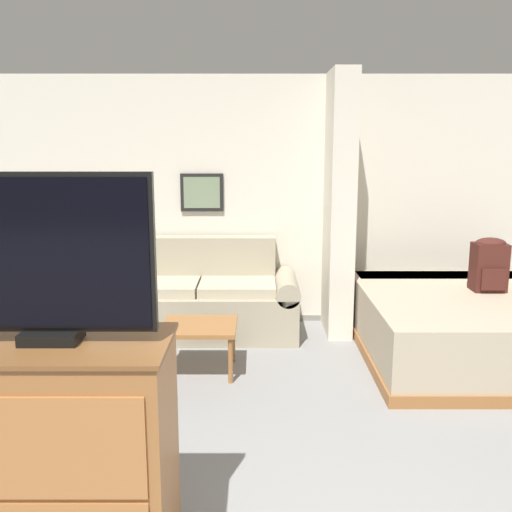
# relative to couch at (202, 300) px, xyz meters

# --- Properties ---
(wall_back) EXTENTS (6.55, 0.16, 2.60)m
(wall_back) POSITION_rel_couch_xyz_m (0.91, 0.48, 0.95)
(wall_back) COLOR silver
(wall_back) RESTS_ON ground_plane
(wall_partition_pillar) EXTENTS (0.24, 0.68, 2.60)m
(wall_partition_pillar) POSITION_rel_couch_xyz_m (1.40, 0.08, 0.96)
(wall_partition_pillar) COLOR silver
(wall_partition_pillar) RESTS_ON ground_plane
(couch) EXTENTS (1.98, 0.84, 0.95)m
(couch) POSITION_rel_couch_xyz_m (0.00, 0.00, 0.00)
(couch) COLOR tan
(couch) RESTS_ON ground_plane
(coffee_table) EXTENTS (0.62, 0.55, 0.42)m
(coffee_table) POSITION_rel_couch_xyz_m (0.09, -1.01, 0.02)
(coffee_table) COLOR #996033
(coffee_table) RESTS_ON ground_plane
(side_table) EXTENTS (0.41, 0.41, 0.54)m
(side_table) POSITION_rel_couch_xyz_m (-1.15, 0.04, 0.10)
(side_table) COLOR #996033
(side_table) RESTS_ON ground_plane
(table_lamp) EXTENTS (0.34, 0.34, 0.35)m
(table_lamp) POSITION_rel_couch_xyz_m (-1.15, 0.04, 0.44)
(table_lamp) COLOR tan
(table_lamp) RESTS_ON side_table
(tv_dresser) EXTENTS (0.99, 0.54, 1.09)m
(tv_dresser) POSITION_rel_couch_xyz_m (-0.29, -3.32, 0.20)
(tv_dresser) COLOR #996033
(tv_dresser) RESTS_ON ground_plane
(tv) EXTENTS (0.89, 0.16, 0.71)m
(tv) POSITION_rel_couch_xyz_m (-0.29, -3.32, 1.10)
(tv) COLOR black
(tv) RESTS_ON tv_dresser
(bed) EXTENTS (1.89, 2.09, 0.58)m
(bed) POSITION_rel_couch_xyz_m (2.48, -0.66, -0.05)
(bed) COLOR #996033
(bed) RESTS_ON ground_plane
(backpack) EXTENTS (0.29, 0.24, 0.49)m
(backpack) POSITION_rel_couch_xyz_m (2.69, -0.52, 0.49)
(backpack) COLOR #471E19
(backpack) RESTS_ON bed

